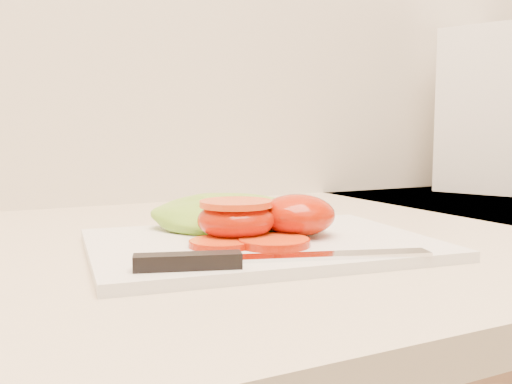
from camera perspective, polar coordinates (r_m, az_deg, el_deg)
name	(u,v)px	position (r m, az deg, el deg)	size (l,w,h in m)	color
cutting_board	(261,244)	(0.55, 0.47, -5.26)	(0.32, 0.23, 0.01)	silver
tomato_half_dome	(297,215)	(0.57, 4.14, -2.30)	(0.08, 0.08, 0.04)	#B42002
tomato_half_cut	(236,218)	(0.55, -2.00, -2.61)	(0.08, 0.08, 0.04)	#B42002
tomato_slice_0	(274,242)	(0.52, 1.79, -5.02)	(0.06, 0.06, 0.01)	orange
tomato_slice_1	(221,243)	(0.52, -3.52, -5.11)	(0.06, 0.06, 0.01)	orange
lettuce_leaf_0	(227,215)	(0.61, -2.88, -2.27)	(0.16, 0.11, 0.03)	#7AC534
lettuce_leaf_1	(261,214)	(0.62, 0.54, -2.22)	(0.12, 0.09, 0.03)	#7AC534
knife	(247,259)	(0.45, -0.86, -6.70)	(0.25, 0.07, 0.01)	silver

